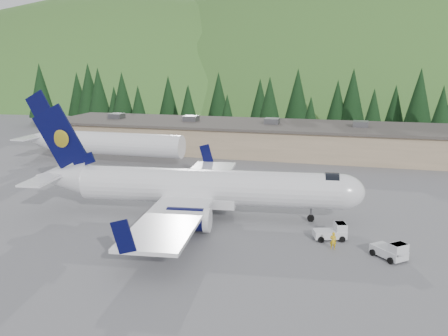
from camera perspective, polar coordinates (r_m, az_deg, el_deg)
ground at (r=53.06m, az=-1.72°, el=-5.58°), size 600.00×600.00×0.00m
airliner at (r=52.37m, az=-2.85°, el=-2.27°), size 35.37×33.26×11.73m
second_airliner at (r=81.75m, az=-14.05°, el=2.87°), size 27.50×11.00×10.05m
baggage_tug_a at (r=47.53m, az=12.32°, el=-7.16°), size 3.24×2.46×1.56m
baggage_tug_b at (r=44.31m, az=18.58°, el=-8.99°), size 3.15×3.21×1.60m
terminal_building at (r=89.54m, az=2.31°, el=3.59°), size 71.00×17.00×6.10m
ramp_worker at (r=45.11m, az=12.36°, el=-8.12°), size 0.60×0.41×1.58m
tree_line at (r=113.83m, az=3.04°, el=7.91°), size 114.37×18.86×13.97m
hills at (r=276.88m, az=22.51°, el=-9.53°), size 614.00×330.00×300.00m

